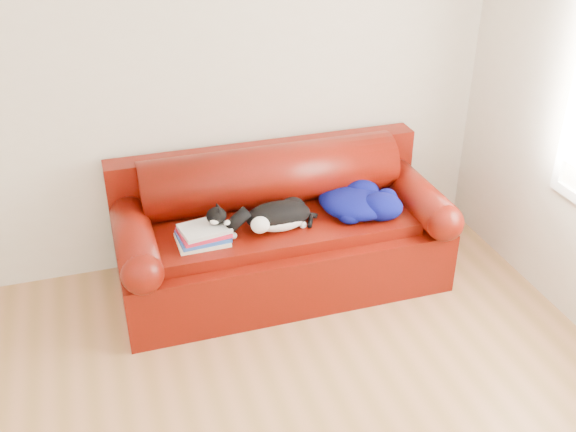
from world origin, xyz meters
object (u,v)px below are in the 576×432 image
object	(u,v)px
book_stack	(203,235)
cat	(278,217)
blanket	(359,202)
sofa_base	(281,252)

from	to	relation	value
book_stack	cat	size ratio (longest dim) A/B	0.53
cat	blanket	bearing A→B (deg)	-17.04
sofa_base	book_stack	size ratio (longest dim) A/B	6.65
cat	blanket	xyz separation A→B (m)	(0.56, 0.05, -0.01)
sofa_base	cat	size ratio (longest dim) A/B	3.51
sofa_base	blanket	distance (m)	0.61
blanket	cat	bearing A→B (deg)	-175.04
book_stack	blanket	bearing A→B (deg)	3.50
blanket	book_stack	bearing A→B (deg)	-176.50
book_stack	cat	world-z (taller)	cat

